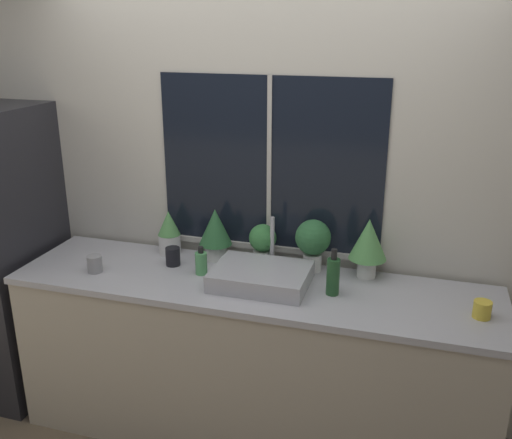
% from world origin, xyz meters
% --- Properties ---
extents(wall_back, '(8.00, 0.09, 2.70)m').
position_xyz_m(wall_back, '(0.00, 0.70, 1.35)').
color(wall_back, beige).
rests_on(wall_back, ground_plane).
extents(wall_left, '(0.06, 7.00, 2.70)m').
position_xyz_m(wall_left, '(-2.33, 1.50, 1.35)').
color(wall_left, beige).
rests_on(wall_left, ground_plane).
extents(counter, '(2.54, 0.66, 0.94)m').
position_xyz_m(counter, '(0.00, 0.32, 0.47)').
color(counter, '#B2A893').
rests_on(counter, ground_plane).
extents(sink, '(0.49, 0.42, 0.30)m').
position_xyz_m(sink, '(0.06, 0.31, 0.98)').
color(sink, '#ADADB2').
rests_on(sink, counter).
extents(potted_plant_far_left, '(0.13, 0.13, 0.26)m').
position_xyz_m(potted_plant_far_left, '(-0.57, 0.56, 1.07)').
color(potted_plant_far_left, white).
rests_on(potted_plant_far_left, counter).
extents(potted_plant_left, '(0.19, 0.19, 0.30)m').
position_xyz_m(potted_plant_left, '(-0.29, 0.56, 1.11)').
color(potted_plant_left, white).
rests_on(potted_plant_left, counter).
extents(potted_plant_center, '(0.15, 0.15, 0.23)m').
position_xyz_m(potted_plant_center, '(-0.01, 0.56, 1.07)').
color(potted_plant_center, white).
rests_on(potted_plant_center, counter).
extents(potted_plant_right, '(0.19, 0.19, 0.29)m').
position_xyz_m(potted_plant_right, '(0.27, 0.56, 1.11)').
color(potted_plant_right, white).
rests_on(potted_plant_right, counter).
extents(potted_plant_far_right, '(0.20, 0.20, 0.32)m').
position_xyz_m(potted_plant_far_right, '(0.57, 0.56, 1.14)').
color(potted_plant_far_right, white).
rests_on(potted_plant_far_right, counter).
extents(soap_bottle, '(0.06, 0.06, 0.16)m').
position_xyz_m(soap_bottle, '(-0.29, 0.34, 1.00)').
color(soap_bottle, '#519E5B').
rests_on(soap_bottle, counter).
extents(bottle_tall, '(0.07, 0.07, 0.24)m').
position_xyz_m(bottle_tall, '(0.43, 0.31, 1.04)').
color(bottle_tall, '#235128').
rests_on(bottle_tall, counter).
extents(mug_yellow, '(0.08, 0.08, 0.08)m').
position_xyz_m(mug_yellow, '(1.12, 0.27, 0.98)').
color(mug_yellow, gold).
rests_on(mug_yellow, counter).
extents(mug_grey, '(0.08, 0.08, 0.09)m').
position_xyz_m(mug_grey, '(-0.85, 0.20, 0.99)').
color(mug_grey, gray).
rests_on(mug_grey, counter).
extents(mug_black, '(0.08, 0.08, 0.10)m').
position_xyz_m(mug_black, '(-0.48, 0.41, 0.99)').
color(mug_black, black).
rests_on(mug_black, counter).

